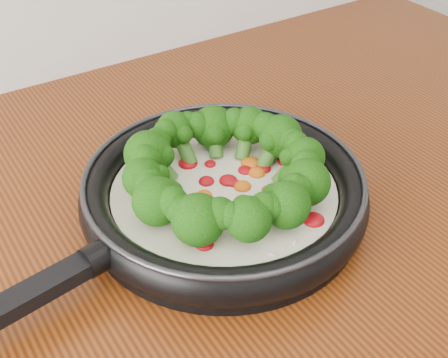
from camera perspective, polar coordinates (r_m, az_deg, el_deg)
skillet at (r=0.69m, az=-0.14°, el=-0.86°), size 0.55×0.39×0.10m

